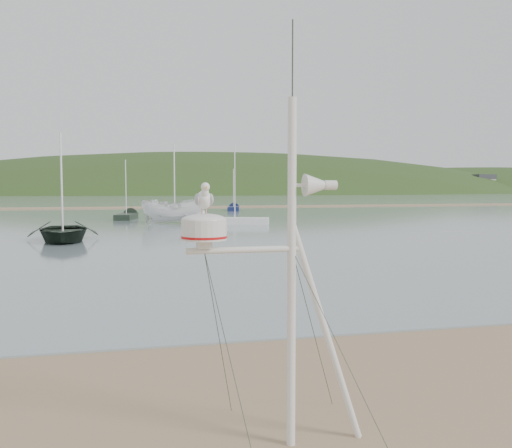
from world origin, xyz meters
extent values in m
cube|color=gray|center=(0.00, 132.00, 0.02)|extent=(560.00, 256.00, 0.04)
cube|color=#8A6D4F|center=(0.00, 70.00, 0.07)|extent=(560.00, 7.00, 0.07)
ellipsoid|color=#223817|center=(40.00, 235.00, -22.00)|extent=(400.00, 180.00, 80.00)
ellipsoid|color=#223817|center=(180.00, 235.00, -15.40)|extent=(300.00, 135.00, 56.00)
cube|color=beige|center=(-36.00, 196.00, 4.00)|extent=(8.40, 6.30, 8.00)
cube|color=beige|center=(-10.00, 196.00, 4.00)|extent=(8.40, 6.30, 8.00)
cube|color=beige|center=(16.00, 196.00, 4.00)|extent=(8.40, 6.30, 8.00)
cube|color=beige|center=(42.00, 196.00, 4.00)|extent=(8.40, 6.30, 8.00)
cube|color=beige|center=(68.00, 196.00, 4.00)|extent=(8.40, 6.30, 8.00)
cube|color=beige|center=(94.00, 196.00, 4.00)|extent=(8.40, 6.30, 8.00)
cube|color=beige|center=(120.00, 196.00, 4.00)|extent=(8.40, 6.30, 8.00)
cube|color=beige|center=(146.00, 196.00, 4.00)|extent=(8.40, 6.30, 8.00)
cylinder|color=white|center=(1.88, -0.15, 2.00)|extent=(0.10, 0.10, 4.00)
cylinder|color=white|center=(2.31, -0.15, 1.30)|extent=(0.93, 0.08, 2.62)
cylinder|color=white|center=(1.33, -0.15, 2.30)|extent=(1.30, 0.07, 0.07)
cylinder|color=#2D382D|center=(1.88, -0.15, 4.40)|extent=(0.02, 0.02, 0.90)
cube|color=white|center=(0.89, -0.15, 2.37)|extent=(0.16, 0.16, 0.09)
cylinder|color=silver|center=(0.89, -0.15, 2.53)|extent=(0.50, 0.50, 0.22)
cylinder|color=red|center=(0.89, -0.15, 2.45)|extent=(0.51, 0.51, 0.02)
ellipsoid|color=silver|center=(0.89, -0.15, 2.64)|extent=(0.50, 0.50, 0.14)
cone|color=silver|center=(2.16, -0.15, 3.02)|extent=(0.26, 0.26, 0.26)
cylinder|color=silver|center=(2.34, -0.15, 3.02)|extent=(0.14, 0.11, 0.11)
cube|color=white|center=(1.98, -0.15, 3.02)|extent=(0.20, 0.04, 0.04)
cylinder|color=tan|center=(0.86, -0.15, 2.74)|extent=(0.01, 0.01, 0.07)
cylinder|color=tan|center=(0.91, -0.15, 2.74)|extent=(0.01, 0.01, 0.07)
ellipsoid|color=white|center=(0.89, -0.15, 2.86)|extent=(0.17, 0.27, 0.20)
ellipsoid|color=#A5A7AD|center=(0.81, -0.16, 2.86)|extent=(0.05, 0.22, 0.13)
ellipsoid|color=#A5A7AD|center=(0.96, -0.16, 2.86)|extent=(0.05, 0.22, 0.13)
cone|color=white|center=(0.89, -0.01, 2.84)|extent=(0.09, 0.08, 0.09)
ellipsoid|color=white|center=(0.89, -0.25, 2.94)|extent=(0.08, 0.08, 0.12)
sphere|color=white|center=(0.89, -0.27, 3.00)|extent=(0.10, 0.10, 0.10)
cone|color=gold|center=(0.89, -0.32, 2.99)|extent=(0.02, 0.05, 0.02)
imported|color=black|center=(-3.45, 24.54, 2.71)|extent=(3.90, 1.47, 5.34)
imported|color=white|center=(3.59, 37.92, 2.70)|extent=(2.07, 2.02, 5.33)
cube|color=white|center=(8.09, 35.63, 0.29)|extent=(5.55, 3.17, 0.50)
cone|color=white|center=(4.85, 36.62, 0.29)|extent=(2.27, 2.16, 1.69)
cylinder|color=white|center=(8.09, 35.63, 3.45)|extent=(0.08, 0.08, 5.82)
cube|color=#141E48|center=(12.33, 58.64, 0.29)|extent=(2.18, 4.34, 0.50)
cone|color=#141E48|center=(12.90, 61.24, 0.29)|extent=(1.61, 1.70, 1.33)
cylinder|color=white|center=(12.33, 58.64, 2.82)|extent=(0.08, 0.08, 4.57)
cube|color=black|center=(-0.26, 43.82, 0.29)|extent=(2.18, 4.57, 0.50)
cone|color=black|center=(0.26, 46.58, 0.29)|extent=(1.66, 1.77, 1.40)
cylinder|color=white|center=(-0.26, 43.82, 2.95)|extent=(0.08, 0.08, 4.82)
camera|label=1|loc=(0.10, -6.01, 3.01)|focal=38.00mm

